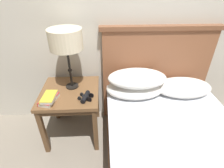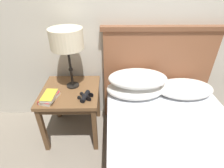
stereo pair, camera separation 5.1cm
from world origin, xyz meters
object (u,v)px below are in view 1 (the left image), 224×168
at_px(book_on_nightstand, 49,99).
at_px(binoculars_pair, 86,97).
at_px(bed, 176,155).
at_px(table_lamp, 66,40).
at_px(nightstand, 71,97).
at_px(book_stacked_on_top, 49,97).

height_order(book_on_nightstand, binoculars_pair, binoculars_pair).
height_order(bed, table_lamp, table_lamp).
bearing_deg(table_lamp, bed, -35.53).
bearing_deg(bed, nightstand, 148.31).
bearing_deg(table_lamp, nightstand, -102.16).
relative_size(bed, table_lamp, 3.37).
relative_size(nightstand, binoculars_pair, 3.52).
relative_size(book_on_nightstand, book_stacked_on_top, 1.13).
relative_size(table_lamp, book_on_nightstand, 2.61).
bearing_deg(bed, table_lamp, 144.47).
distance_m(table_lamp, book_on_nightstand, 0.56).
relative_size(nightstand, bed, 0.29).
xyz_separation_m(nightstand, book_stacked_on_top, (-0.16, -0.16, 0.13)).
bearing_deg(book_stacked_on_top, book_on_nightstand, 130.13).
xyz_separation_m(nightstand, table_lamp, (0.02, 0.08, 0.57)).
distance_m(table_lamp, book_stacked_on_top, 0.54).
relative_size(nightstand, book_stacked_on_top, 2.87).
relative_size(book_stacked_on_top, binoculars_pair, 1.23).
height_order(nightstand, table_lamp, table_lamp).
height_order(table_lamp, binoculars_pair, table_lamp).
relative_size(bed, book_on_nightstand, 8.79).
bearing_deg(book_on_nightstand, nightstand, 43.74).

